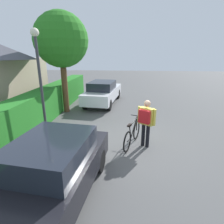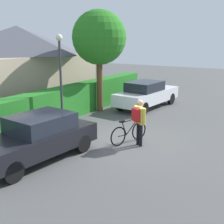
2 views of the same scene
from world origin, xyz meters
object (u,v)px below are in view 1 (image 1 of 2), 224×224
(parked_car_far, at_px, (103,92))
(street_lamp, at_px, (39,72))
(person_rider, at_px, (146,119))
(parked_car_near, at_px, (49,174))
(bicycle, at_px, (132,135))
(tree_kerbside, at_px, (61,41))

(parked_car_far, relative_size, street_lamp, 1.18)
(person_rider, bearing_deg, parked_car_far, 21.77)
(parked_car_near, relative_size, bicycle, 2.49)
(parked_car_far, xyz_separation_m, person_rider, (-5.82, -2.32, 0.28))
(parked_car_far, relative_size, tree_kerbside, 0.90)
(parked_car_near, xyz_separation_m, bicycle, (2.91, -1.86, -0.35))
(parked_car_near, bearing_deg, bicycle, -32.51)
(parked_car_near, height_order, person_rider, person_rider)
(person_rider, bearing_deg, parked_car_near, 140.72)
(parked_car_near, bearing_deg, person_rider, -39.28)
(parked_car_near, xyz_separation_m, person_rider, (2.82, -2.31, 0.30))
(person_rider, bearing_deg, tree_kerbside, 47.64)
(parked_car_far, height_order, tree_kerbside, tree_kerbside)
(parked_car_far, bearing_deg, bicycle, -161.90)
(person_rider, bearing_deg, bicycle, 78.57)
(parked_car_near, xyz_separation_m, tree_kerbside, (6.65, 1.88, 3.11))
(parked_car_near, xyz_separation_m, street_lamp, (2.96, 1.42, 1.87))
(tree_kerbside, bearing_deg, parked_car_far, -43.14)
(person_rider, relative_size, street_lamp, 0.43)
(parked_car_near, relative_size, person_rider, 2.50)
(parked_car_far, relative_size, person_rider, 2.75)
(parked_car_far, bearing_deg, tree_kerbside, 136.86)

